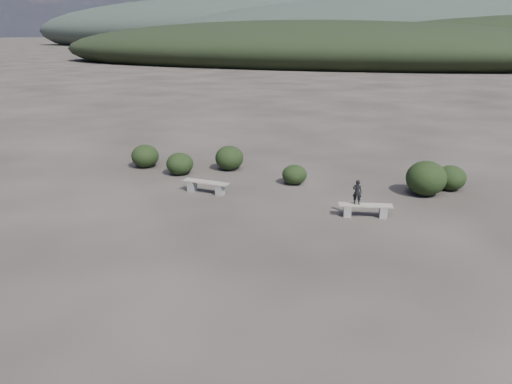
% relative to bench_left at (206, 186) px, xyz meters
% --- Properties ---
extents(ground, '(1200.00, 1200.00, 0.00)m').
position_rel_bench_left_xyz_m(ground, '(2.39, -5.86, -0.29)').
color(ground, '#292420').
rests_on(ground, ground).
extents(bench_left, '(1.94, 0.46, 0.48)m').
position_rel_bench_left_xyz_m(bench_left, '(0.00, 0.00, 0.00)').
color(bench_left, gray).
rests_on(bench_left, ground).
extents(bench_right, '(1.89, 0.86, 0.46)m').
position_rel_bench_left_xyz_m(bench_right, '(6.45, -0.43, -0.01)').
color(bench_right, gray).
rests_on(bench_right, ground).
extents(seated_person, '(0.34, 0.24, 0.88)m').
position_rel_bench_left_xyz_m(seated_person, '(6.15, -0.52, 0.61)').
color(seated_person, black).
rests_on(seated_person, bench_right).
extents(shrub_a, '(1.22, 1.22, 1.00)m').
position_rel_bench_left_xyz_m(shrub_a, '(-2.36, 2.05, 0.21)').
color(shrub_a, black).
rests_on(shrub_a, ground).
extents(shrub_b, '(1.33, 1.33, 1.14)m').
position_rel_bench_left_xyz_m(shrub_b, '(-0.60, 3.64, 0.28)').
color(shrub_b, black).
rests_on(shrub_b, ground).
extents(shrub_c, '(1.05, 1.05, 0.84)m').
position_rel_bench_left_xyz_m(shrub_c, '(2.95, 2.49, 0.13)').
color(shrub_c, black).
rests_on(shrub_c, ground).
extents(shrub_d, '(1.58, 1.58, 1.38)m').
position_rel_bench_left_xyz_m(shrub_d, '(8.25, 2.96, 0.40)').
color(shrub_d, black).
rests_on(shrub_d, ground).
extents(shrub_e, '(1.23, 1.23, 1.02)m').
position_rel_bench_left_xyz_m(shrub_e, '(9.16, 4.05, 0.22)').
color(shrub_e, black).
rests_on(shrub_e, ground).
extents(shrub_f, '(1.30, 1.30, 1.10)m').
position_rel_bench_left_xyz_m(shrub_f, '(-4.55, 2.59, 0.26)').
color(shrub_f, black).
rests_on(shrub_f, ground).
extents(mountain_ridges, '(500.00, 400.00, 56.00)m').
position_rel_bench_left_xyz_m(mountain_ridges, '(-5.09, 333.20, 10.54)').
color(mountain_ridges, black).
rests_on(mountain_ridges, ground).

